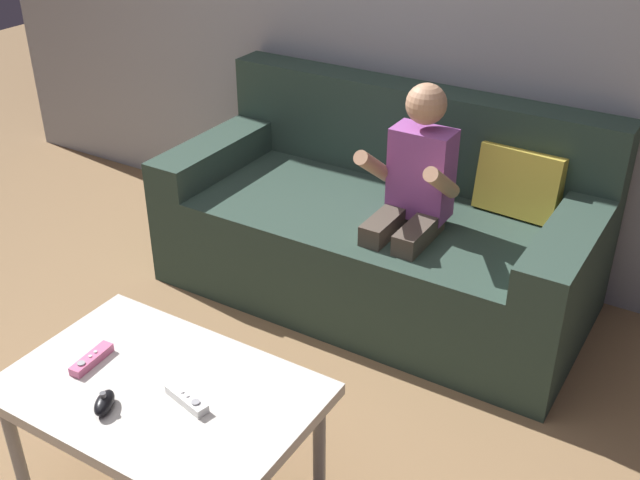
# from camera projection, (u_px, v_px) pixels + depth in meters

# --- Properties ---
(couch) EXTENTS (1.69, 0.80, 0.80)m
(couch) POSITION_uv_depth(u_px,v_px,m) (383.00, 228.00, 3.10)
(couch) COLOR #2D4238
(couch) RESTS_ON ground
(person_seated_on_couch) EXTENTS (0.31, 0.39, 0.94)m
(person_seated_on_couch) POSITION_uv_depth(u_px,v_px,m) (410.00, 199.00, 2.76)
(person_seated_on_couch) COLOR #4C4238
(person_seated_on_couch) RESTS_ON ground
(coffee_table) EXTENTS (0.82, 0.54, 0.45)m
(coffee_table) POSITION_uv_depth(u_px,v_px,m) (161.00, 401.00, 2.03)
(coffee_table) COLOR beige
(coffee_table) RESTS_ON ground
(game_remote_pink_near_edge) EXTENTS (0.05, 0.14, 0.03)m
(game_remote_pink_near_edge) POSITION_uv_depth(u_px,v_px,m) (92.00, 359.00, 2.09)
(game_remote_pink_near_edge) COLOR pink
(game_remote_pink_near_edge) RESTS_ON coffee_table
(nunchuk_black) EXTENTS (0.08, 0.10, 0.05)m
(nunchuk_black) POSITION_uv_depth(u_px,v_px,m) (104.00, 403.00, 1.92)
(nunchuk_black) COLOR black
(nunchuk_black) RESTS_ON coffee_table
(game_remote_white_far_corner) EXTENTS (0.14, 0.07, 0.03)m
(game_remote_white_far_corner) POSITION_uv_depth(u_px,v_px,m) (187.00, 399.00, 1.95)
(game_remote_white_far_corner) COLOR white
(game_remote_white_far_corner) RESTS_ON coffee_table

